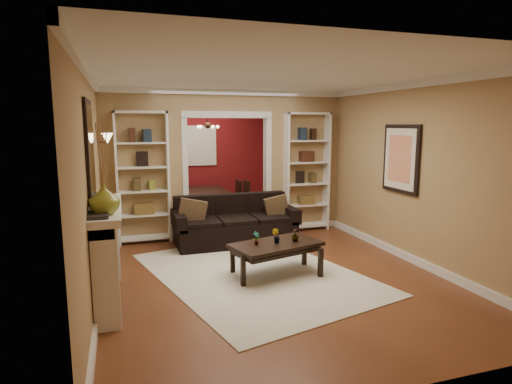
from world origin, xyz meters
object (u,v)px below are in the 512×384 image
object	(u,v)px
sofa	(235,220)
bookshelf_left	(143,178)
coffee_table	(276,259)
dining_table	(209,204)
bookshelf_right	(306,172)
fireplace	(109,254)

from	to	relation	value
sofa	bookshelf_left	xyz separation A→B (m)	(-1.50, 0.58, 0.73)
coffee_table	bookshelf_left	xyz separation A→B (m)	(-1.63, 2.28, 0.92)
sofa	dining_table	size ratio (longest dim) A/B	1.24
bookshelf_left	bookshelf_right	bearing A→B (deg)	0.00
coffee_table	fireplace	size ratio (longest dim) A/B	0.72
bookshelf_left	fireplace	distance (m)	2.65
bookshelf_right	coffee_table	bearing A→B (deg)	-122.82
coffee_table	dining_table	xyz separation A→B (m)	(-0.14, 3.92, 0.07)
fireplace	dining_table	bearing A→B (deg)	64.08
bookshelf_right	dining_table	xyz separation A→B (m)	(-1.61, 1.64, -0.85)
fireplace	dining_table	xyz separation A→B (m)	(2.03, 4.17, -0.28)
coffee_table	bookshelf_left	world-z (taller)	bookshelf_left
bookshelf_right	fireplace	bearing A→B (deg)	-145.20
sofa	bookshelf_left	distance (m)	1.77
bookshelf_left	dining_table	distance (m)	2.37
fireplace	sofa	bearing A→B (deg)	43.67
sofa	dining_table	bearing A→B (deg)	90.45
fireplace	coffee_table	bearing A→B (deg)	6.50
sofa	coffee_table	world-z (taller)	sofa
bookshelf_right	fireplace	xyz separation A→B (m)	(-3.64, -2.53, -0.57)
bookshelf_right	sofa	bearing A→B (deg)	-160.04
sofa	bookshelf_right	world-z (taller)	bookshelf_right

